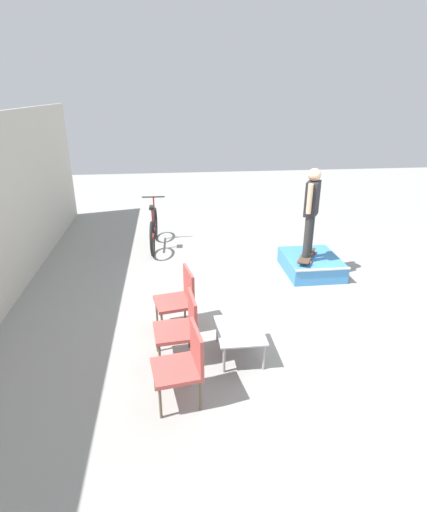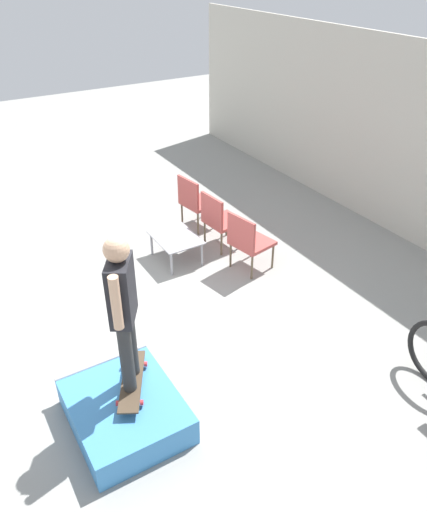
# 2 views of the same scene
# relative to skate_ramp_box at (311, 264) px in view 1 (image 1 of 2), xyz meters

# --- Properties ---
(ground_plane) EXTENTS (24.00, 24.00, 0.00)m
(ground_plane) POSITION_rel_skate_ramp_box_xyz_m (-1.41, 0.68, -0.16)
(ground_plane) COLOR gray
(skate_ramp_box) EXTENTS (1.24, 1.02, 0.34)m
(skate_ramp_box) POSITION_rel_skate_ramp_box_xyz_m (0.00, 0.00, 0.00)
(skate_ramp_box) COLOR #3D84C6
(skate_ramp_box) RESTS_ON ground_plane
(skateboard_on_ramp) EXTENTS (0.83, 0.58, 0.07)m
(skateboard_on_ramp) POSITION_rel_skate_ramp_box_xyz_m (-0.11, 0.14, 0.24)
(skateboard_on_ramp) COLOR #473828
(skateboard_on_ramp) RESTS_ON skate_ramp_box
(person_skater) EXTENTS (0.50, 0.37, 1.63)m
(person_skater) POSITION_rel_skate_ramp_box_xyz_m (-0.11, 0.14, 1.21)
(person_skater) COLOR #2D2D2D
(person_skater) RESTS_ON skateboard_on_ramp
(coffee_table) EXTENTS (0.78, 0.61, 0.39)m
(coffee_table) POSITION_rel_skate_ramp_box_xyz_m (-2.47, 1.85, 0.19)
(coffee_table) COLOR #9E9EA3
(coffee_table) RESTS_ON ground_plane
(patio_chair_left) EXTENTS (0.59, 0.59, 0.92)m
(patio_chair_left) POSITION_rel_skate_ramp_box_xyz_m (-3.22, 2.61, 0.35)
(patio_chair_left) COLOR brown
(patio_chair_left) RESTS_ON ground_plane
(patio_chair_center) EXTENTS (0.57, 0.57, 0.92)m
(patio_chair_center) POSITION_rel_skate_ramp_box_xyz_m (-2.46, 2.61, 0.35)
(patio_chair_center) COLOR brown
(patio_chair_center) RESTS_ON ground_plane
(patio_chair_right) EXTENTS (0.61, 0.61, 0.92)m
(patio_chair_right) POSITION_rel_skate_ramp_box_xyz_m (-1.68, 2.62, 0.35)
(patio_chair_right) COLOR brown
(patio_chair_right) RESTS_ON ground_plane
(bicycle) EXTENTS (1.85, 0.52, 1.06)m
(bicycle) POSITION_rel_skate_ramp_box_xyz_m (1.74, 3.08, 0.24)
(bicycle) COLOR black
(bicycle) RESTS_ON ground_plane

